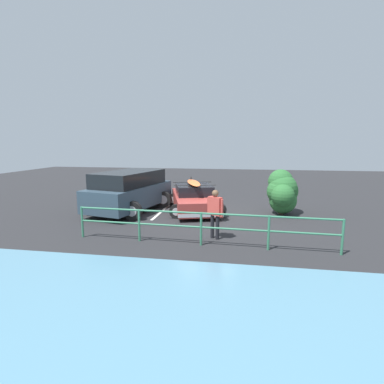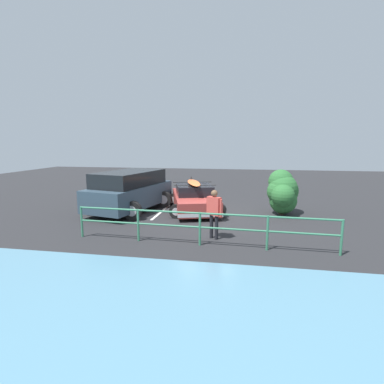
{
  "view_description": "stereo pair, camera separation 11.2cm",
  "coord_description": "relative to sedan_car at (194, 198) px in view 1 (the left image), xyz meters",
  "views": [
    {
      "loc": [
        -1.47,
        12.58,
        3.02
      ],
      "look_at": [
        0.6,
        0.23,
        0.95
      ],
      "focal_mm": 28.0,
      "sensor_mm": 36.0,
      "label": 1
    },
    {
      "loc": [
        -1.58,
        12.56,
        3.02
      ],
      "look_at": [
        0.6,
        0.23,
        0.95
      ],
      "focal_mm": 28.0,
      "sensor_mm": 36.0,
      "label": 2
    }
  ],
  "objects": [
    {
      "name": "person_bystander",
      "position": [
        -1.28,
        3.82,
        0.38
      ],
      "size": [
        0.52,
        0.39,
        1.57
      ],
      "color": "black",
      "rests_on": "ground"
    },
    {
      "name": "ground_plane",
      "position": [
        -0.61,
        0.4,
        -0.57
      ],
      "size": [
        44.0,
        44.0,
        0.02
      ],
      "primitive_type": "cube",
      "color": "#28282B",
      "rests_on": "ground"
    },
    {
      "name": "parking_stripe",
      "position": [
        1.39,
        0.04,
        -0.56
      ],
      "size": [
        0.12,
        3.87,
        0.0
      ],
      "primitive_type": "cube",
      "rotation": [
        0.0,
        0.0,
        1.57
      ],
      "color": "silver",
      "rests_on": "ground"
    },
    {
      "name": "sedan_car",
      "position": [
        0.0,
        0.0,
        0.0
      ],
      "size": [
        2.98,
        4.41,
        1.45
      ],
      "color": "#9E3833",
      "rests_on": "ground"
    },
    {
      "name": "suv_car",
      "position": [
        2.79,
        0.56,
        0.36
      ],
      "size": [
        3.27,
        4.68,
        1.78
      ],
      "color": "#334756",
      "rests_on": "ground"
    },
    {
      "name": "bush_near_left",
      "position": [
        -3.79,
        -0.01,
        0.43
      ],
      "size": [
        1.35,
        1.85,
        1.9
      ],
      "color": "#4C3828",
      "rests_on": "ground"
    },
    {
      "name": "railing_fence",
      "position": [
        -0.93,
        4.52,
        0.11
      ],
      "size": [
        7.82,
        0.36,
        1.01
      ],
      "color": "#387F5B",
      "rests_on": "ground"
    }
  ]
}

